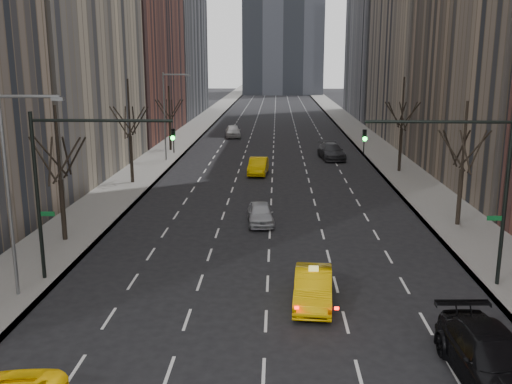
# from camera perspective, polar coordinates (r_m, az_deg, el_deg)

# --- Properties ---
(sidewalk_left) EXTENTS (4.50, 320.00, 0.15)m
(sidewalk_left) POSITION_cam_1_polar(r_m,az_deg,el_deg) (85.11, -6.49, 6.04)
(sidewalk_left) COLOR slate
(sidewalk_left) RESTS_ON ground
(sidewalk_right) EXTENTS (4.50, 320.00, 0.15)m
(sidewalk_right) POSITION_cam_1_polar(r_m,az_deg,el_deg) (85.00, 10.16, 5.91)
(sidewalk_right) COLOR slate
(sidewalk_right) RESTS_ON ground
(tree_lw_b) EXTENTS (3.36, 3.50, 7.82)m
(tree_lw_b) POSITION_cam_1_polar(r_m,az_deg,el_deg) (34.53, -18.97, 1.17)
(tree_lw_b) COLOR black
(tree_lw_b) RESTS_ON ground
(tree_lw_c) EXTENTS (3.36, 3.50, 8.74)m
(tree_lw_c) POSITION_cam_1_polar(r_m,az_deg,el_deg) (49.52, -12.45, 5.38)
(tree_lw_c) COLOR black
(tree_lw_c) RESTS_ON ground
(tree_lw_d) EXTENTS (3.36, 3.50, 7.36)m
(tree_lw_d) POSITION_cam_1_polar(r_m,az_deg,el_deg) (67.04, -8.62, 7.08)
(tree_lw_d) COLOR black
(tree_lw_d) RESTS_ON ground
(tree_rw_b) EXTENTS (3.36, 3.50, 7.82)m
(tree_rw_b) POSITION_cam_1_polar(r_m,az_deg,el_deg) (37.97, 19.89, 2.13)
(tree_rw_b) COLOR black
(tree_rw_b) RESTS_ON ground
(tree_rw_c) EXTENTS (3.36, 3.50, 8.74)m
(tree_rw_c) POSITION_cam_1_polar(r_m,az_deg,el_deg) (55.14, 14.33, 6.04)
(tree_rw_c) COLOR black
(tree_rw_c) RESTS_ON ground
(traffic_mast_left) EXTENTS (6.69, 0.39, 8.00)m
(traffic_mast_left) POSITION_cam_1_polar(r_m,az_deg,el_deg) (27.67, -18.01, 2.16)
(traffic_mast_left) COLOR black
(traffic_mast_left) RESTS_ON ground
(traffic_mast_right) EXTENTS (6.69, 0.39, 8.00)m
(traffic_mast_right) POSITION_cam_1_polar(r_m,az_deg,el_deg) (27.42, 20.62, 1.86)
(traffic_mast_right) COLOR black
(traffic_mast_right) RESTS_ON ground
(streetlight_near) EXTENTS (2.83, 0.22, 9.00)m
(streetlight_near) POSITION_cam_1_polar(r_m,az_deg,el_deg) (26.50, -23.00, 1.58)
(streetlight_near) COLOR slate
(streetlight_near) RESTS_ON ground
(streetlight_far) EXTENTS (2.83, 0.22, 9.00)m
(streetlight_far) POSITION_cam_1_polar(r_m,az_deg,el_deg) (59.78, -8.82, 8.34)
(streetlight_far) COLOR slate
(streetlight_far) RESTS_ON ground
(taxi_sedan) EXTENTS (1.94, 4.70, 1.51)m
(taxi_sedan) POSITION_cam_1_polar(r_m,az_deg,el_deg) (25.30, 5.73, -9.46)
(taxi_sedan) COLOR #DFA904
(taxi_sedan) RESTS_ON ground
(silver_sedan_ahead) EXTENTS (1.97, 4.18, 1.38)m
(silver_sedan_ahead) POSITION_cam_1_polar(r_m,az_deg,el_deg) (37.04, 0.44, -2.14)
(silver_sedan_ahead) COLOR #ABADB3
(silver_sedan_ahead) RESTS_ON ground
(parked_suv_black) EXTENTS (2.70, 6.06, 1.73)m
(parked_suv_black) POSITION_cam_1_polar(r_m,az_deg,el_deg) (20.95, 22.52, -15.17)
(parked_suv_black) COLOR black
(parked_suv_black) RESTS_ON ground
(far_taxi) EXTENTS (1.91, 4.78, 1.54)m
(far_taxi) POSITION_cam_1_polar(r_m,az_deg,el_deg) (53.04, 0.23, 2.61)
(far_taxi) COLOR #EEBC05
(far_taxi) RESTS_ON ground
(far_suv_grey) EXTENTS (2.93, 5.92, 1.65)m
(far_suv_grey) POSITION_cam_1_polar(r_m,az_deg,el_deg) (61.78, 7.55, 4.05)
(far_suv_grey) COLOR #2C2C31
(far_suv_grey) RESTS_ON ground
(far_car_white) EXTENTS (2.49, 5.11, 1.68)m
(far_car_white) POSITION_cam_1_polar(r_m,az_deg,el_deg) (78.76, -2.32, 6.10)
(far_car_white) COLOR silver
(far_car_white) RESTS_ON ground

